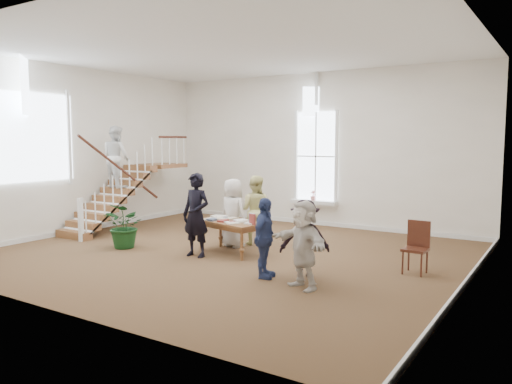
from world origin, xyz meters
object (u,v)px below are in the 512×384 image
Objects in this scene: library_table at (230,224)px; side_chair at (417,244)px; elderly_woman at (233,213)px; woman_cluster_c at (303,244)px; woman_cluster_a at (264,238)px; woman_cluster_b at (305,239)px; floor_plant at (126,226)px; police_officer at (196,215)px; person_yellow at (255,210)px.

side_chair is at bearing 20.57° from library_table.
elderly_woman reaches higher than woman_cluster_c.
woman_cluster_b is at bearing -65.10° from woman_cluster_a.
library_table is at bearing 20.77° from floor_plant.
police_officer reaches higher than library_table.
police_officer is 1.70× the size of floor_plant.
person_yellow is (-0.02, 1.10, 0.19)m from library_table.
woman_cluster_c is (3.04, -0.85, -0.15)m from police_officer.
elderly_woman is (-0.32, 0.60, 0.16)m from library_table.
police_officer reaches higher than person_yellow.
woman_cluster_a is 2.94m from side_chair.
side_chair is at bearing -168.89° from elderly_woman.
woman_cluster_c is at bearing 79.64° from woman_cluster_b.
police_officer is 4.59m from side_chair.
police_officer reaches higher than elderly_woman.
person_yellow is 3.08m from floor_plant.
library_table is 1.11× the size of woman_cluster_c.
floor_plant is (-1.93, -0.24, -0.38)m from police_officer.
person_yellow reaches higher than library_table.
side_chair is (6.34, 1.45, 0.02)m from floor_plant.
woman_cluster_b reaches higher than library_table.
elderly_woman is 1.63× the size of side_chair.
woman_cluster_a reaches higher than woman_cluster_b.
elderly_woman is 3.01m from woman_cluster_b.
library_table is 1.14× the size of woman_cluster_a.
side_chair is (1.67, 1.41, -0.16)m from woman_cluster_b.
side_chair is (2.27, 1.86, -0.19)m from woman_cluster_a.
woman_cluster_a is at bearing 110.26° from person_yellow.
elderly_woman is at bearing -63.87° from woman_cluster_b.
elderly_woman is (0.10, 1.25, -0.10)m from police_officer.
elderly_woman is 3.61m from woman_cluster_c.
woman_cluster_c is 1.53× the size of side_chair.
woman_cluster_c is at bearing -114.50° from woman_cluster_a.
floor_plant is (-4.67, -0.04, -0.19)m from woman_cluster_b.
library_table is 2.16m from woman_cluster_a.
elderly_woman is at bearing 131.16° from library_table.
woman_cluster_a is 1.39× the size of floor_plant.
police_officer reaches higher than side_chair.
woman_cluster_a is 1.49× the size of side_chair.
library_table is at bearing -169.54° from side_chair.
woman_cluster_b is at bearing -137.41° from side_chair.
police_officer reaches higher than woman_cluster_c.
police_officer is at bearing 61.42° from person_yellow.
police_officer is 1.98m from floor_plant.
library_table is 4.03m from side_chair.
woman_cluster_c is at bearing 119.75° from person_yellow.
side_chair is at bearing 83.04° from woman_cluster_c.
woman_cluster_a is 1.03× the size of woman_cluster_b.
woman_cluster_a is (2.04, -1.90, -0.07)m from elderly_woman.
police_officer is 1.12× the size of elderly_woman.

